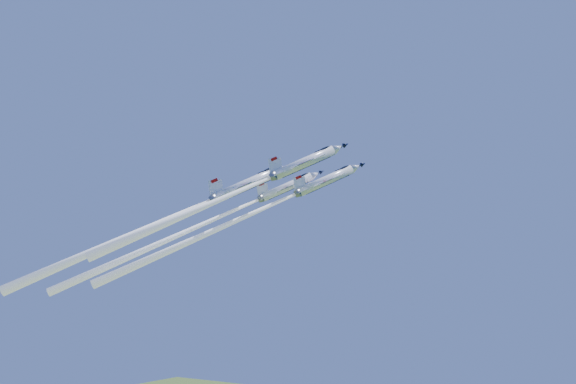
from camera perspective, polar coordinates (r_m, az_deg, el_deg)
The scene contains 4 objects.
jet_lead at distance 118.29m, azimuth -4.12°, elevation -2.32°, with size 30.93×28.73×37.21m.
jet_left at distance 120.25m, azimuth -7.91°, elevation -3.00°, with size 30.74×28.58×38.29m.
jet_right at distance 107.99m, azimuth -5.15°, elevation -0.27°, with size 27.46×25.45×30.64m.
jet_slot at distance 115.73m, azimuth -11.09°, elevation -2.57°, with size 31.55×29.26×35.85m.
Camera 1 is at (63.30, -98.18, 76.07)m, focal length 40.00 mm.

